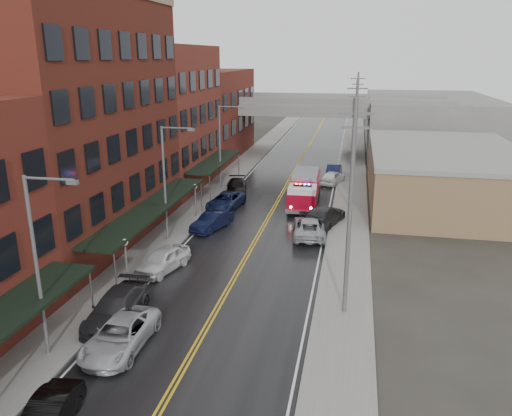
{
  "coord_description": "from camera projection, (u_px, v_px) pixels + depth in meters",
  "views": [
    {
      "loc": [
        7.25,
        -10.74,
        14.0
      ],
      "look_at": [
        0.23,
        24.39,
        3.0
      ],
      "focal_mm": 35.0,
      "sensor_mm": 36.0,
      "label": 1
    }
  ],
  "objects": [
    {
      "name": "road",
      "position": [
        266.0,
        222.0,
        43.65
      ],
      "size": [
        11.0,
        160.0,
        0.02
      ],
      "primitive_type": "cube",
      "color": "black",
      "rests_on": "ground"
    },
    {
      "name": "sidewalk_left",
      "position": [
        186.0,
        216.0,
        45.0
      ],
      "size": [
        3.0,
        160.0,
        0.15
      ],
      "primitive_type": "cube",
      "color": "slate",
      "rests_on": "ground"
    },
    {
      "name": "sidewalk_right",
      "position": [
        351.0,
        227.0,
        42.27
      ],
      "size": [
        3.0,
        160.0,
        0.15
      ],
      "primitive_type": "cube",
      "color": "slate",
      "rests_on": "ground"
    },
    {
      "name": "curb_left",
      "position": [
        204.0,
        217.0,
        44.69
      ],
      "size": [
        0.3,
        160.0,
        0.15
      ],
      "primitive_type": "cube",
      "color": "gray",
      "rests_on": "ground"
    },
    {
      "name": "curb_right",
      "position": [
        331.0,
        225.0,
        42.57
      ],
      "size": [
        0.3,
        160.0,
        0.15
      ],
      "primitive_type": "cube",
      "color": "gray",
      "rests_on": "ground"
    },
    {
      "name": "brick_building_b",
      "position": [
        74.0,
        126.0,
        36.94
      ],
      "size": [
        9.0,
        20.0,
        18.0
      ],
      "primitive_type": "cube",
      "color": "#4D1A14",
      "rests_on": "ground"
    },
    {
      "name": "brick_building_c",
      "position": [
        162.0,
        118.0,
        53.79
      ],
      "size": [
        9.0,
        15.0,
        15.0
      ],
      "primitive_type": "cube",
      "color": "maroon",
      "rests_on": "ground"
    },
    {
      "name": "brick_building_far",
      "position": [
        209.0,
        114.0,
        70.63
      ],
      "size": [
        9.0,
        20.0,
        12.0
      ],
      "primitive_type": "cube",
      "color": "maroon",
      "rests_on": "ground"
    },
    {
      "name": "tan_building",
      "position": [
        443.0,
        177.0,
        49.3
      ],
      "size": [
        14.0,
        22.0,
        5.0
      ],
      "primitive_type": "cube",
      "color": "olive",
      "rests_on": "ground"
    },
    {
      "name": "right_far_block",
      "position": [
        427.0,
        123.0,
        76.61
      ],
      "size": [
        18.0,
        30.0,
        8.0
      ],
      "primitive_type": "cube",
      "color": "slate",
      "rests_on": "ground"
    },
    {
      "name": "awning_1",
      "position": [
        152.0,
        208.0,
        37.62
      ],
      "size": [
        2.6,
        18.0,
        3.09
      ],
      "color": "black",
      "rests_on": "ground"
    },
    {
      "name": "awning_2",
      "position": [
        215.0,
        161.0,
        54.02
      ],
      "size": [
        2.6,
        13.0,
        3.09
      ],
      "color": "black",
      "rests_on": "ground"
    },
    {
      "name": "globe_lamp_1",
      "position": [
        125.0,
        251.0,
        31.05
      ],
      "size": [
        0.44,
        0.44,
        3.12
      ],
      "color": "#59595B",
      "rests_on": "ground"
    },
    {
      "name": "globe_lamp_2",
      "position": [
        195.0,
        193.0,
        44.17
      ],
      "size": [
        0.44,
        0.44,
        3.12
      ],
      "color": "#59595B",
      "rests_on": "ground"
    },
    {
      "name": "street_lamp_0",
      "position": [
        40.0,
        257.0,
        22.73
      ],
      "size": [
        2.64,
        0.22,
        9.0
      ],
      "color": "#59595B",
      "rests_on": "ground"
    },
    {
      "name": "street_lamp_1",
      "position": [
        167.0,
        177.0,
        37.73
      ],
      "size": [
        2.64,
        0.22,
        9.0
      ],
      "color": "#59595B",
      "rests_on": "ground"
    },
    {
      "name": "street_lamp_2",
      "position": [
        222.0,
        142.0,
        52.73
      ],
      "size": [
        2.64,
        0.22,
        9.0
      ],
      "color": "#59595B",
      "rests_on": "ground"
    },
    {
      "name": "utility_pole_0",
      "position": [
        350.0,
        207.0,
        26.39
      ],
      "size": [
        1.8,
        0.24,
        12.0
      ],
      "color": "#59595B",
      "rests_on": "ground"
    },
    {
      "name": "utility_pole_1",
      "position": [
        354.0,
        144.0,
        45.14
      ],
      "size": [
        1.8,
        0.24,
        12.0
      ],
      "color": "#59595B",
      "rests_on": "ground"
    },
    {
      "name": "utility_pole_2",
      "position": [
        356.0,
        118.0,
        63.89
      ],
      "size": [
        1.8,
        0.24,
        12.0
      ],
      "color": "#59595B",
      "rests_on": "ground"
    },
    {
      "name": "overpass",
      "position": [
        305.0,
        113.0,
        71.89
      ],
      "size": [
        40.0,
        10.0,
        7.5
      ],
      "color": "slate",
      "rests_on": "ground"
    },
    {
      "name": "fire_truck",
      "position": [
        305.0,
        189.0,
        48.11
      ],
      "size": [
        3.53,
        8.39,
        3.04
      ],
      "rotation": [
        0.0,
        0.0,
        0.03
      ],
      "color": "maroon",
      "rests_on": "ground"
    },
    {
      "name": "parked_car_left_2",
      "position": [
        120.0,
        335.0,
        24.68
      ],
      "size": [
        2.48,
        5.35,
        1.48
      ],
      "primitive_type": "imported",
      "rotation": [
        0.0,
        0.0,
        -0.0
      ],
      "color": "#B1B3B9",
      "rests_on": "ground"
    },
    {
      "name": "parked_car_left_3",
      "position": [
        117.0,
        308.0,
        27.19
      ],
      "size": [
        2.48,
        5.62,
        1.61
      ],
      "primitive_type": "imported",
      "rotation": [
        0.0,
        0.0,
        0.04
      ],
      "color": "#28282A",
      "rests_on": "ground"
    },
    {
      "name": "parked_car_left_4",
      "position": [
        163.0,
        260.0,
        33.63
      ],
      "size": [
        3.0,
        4.92,
        1.56
      ],
      "primitive_type": "imported",
      "rotation": [
        0.0,
        0.0,
        -0.27
      ],
      "color": "silver",
      "rests_on": "ground"
    },
    {
      "name": "parked_car_left_5",
      "position": [
        212.0,
        221.0,
        41.58
      ],
      "size": [
        2.86,
        4.74,
        1.47
      ],
      "primitive_type": "imported",
      "rotation": [
        0.0,
        0.0,
        -0.31
      ],
      "color": "black",
      "rests_on": "ground"
    },
    {
      "name": "parked_car_left_6",
      "position": [
        226.0,
        201.0,
        47.27
      ],
      "size": [
        3.16,
        5.71,
        1.51
      ],
      "primitive_type": "imported",
      "rotation": [
        0.0,
        0.0,
        -0.12
      ],
      "color": "#121D45",
      "rests_on": "ground"
    },
    {
      "name": "parked_car_left_7",
      "position": [
        236.0,
        187.0,
        52.35
      ],
      "size": [
        3.09,
        5.46,
        1.49
      ],
      "primitive_type": "imported",
      "rotation": [
        0.0,
        0.0,
        0.2
      ],
      "color": "black",
      "rests_on": "ground"
    },
    {
      "name": "parked_car_right_0",
      "position": [
        309.0,
        227.0,
        40.08
      ],
      "size": [
        3.06,
        5.75,
        1.54
      ],
      "primitive_type": "imported",
      "rotation": [
        0.0,
        0.0,
        3.24
      ],
      "color": "#A7A8AF",
      "rests_on": "ground"
    },
    {
      "name": "parked_car_right_1",
      "position": [
        324.0,
        216.0,
        42.71
      ],
      "size": [
        3.98,
        6.22,
        1.68
      ],
      "primitive_type": "imported",
      "rotation": [
        0.0,
        0.0,
        2.84
      ],
      "color": "#252527",
      "rests_on": "ground"
    },
    {
      "name": "parked_car_right_2",
      "position": [
        333.0,
        177.0,
        56.37
      ],
      "size": [
        3.01,
        4.8,
        1.52
      ],
      "primitive_type": "imported",
      "rotation": [
        0.0,
        0.0,
        2.85
      ],
      "color": "white",
      "rests_on": "ground"
    },
    {
      "name": "parked_car_right_3",
      "position": [
        334.0,
        170.0,
        59.97
      ],
      "size": [
        1.77,
        4.66,
        1.52
      ],
      "primitive_type": "imported",
      "rotation": [
        0.0,
        0.0,
        3.11
      ],
      "color": "black",
      "rests_on": "ground"
    }
  ]
}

